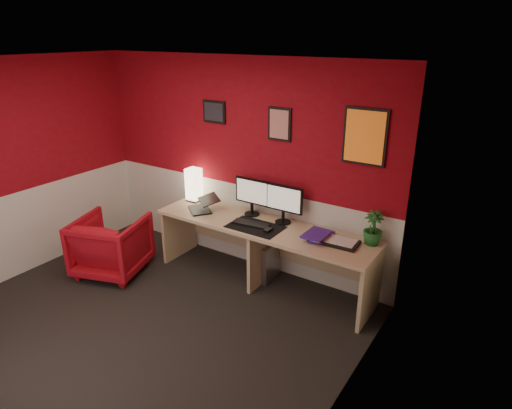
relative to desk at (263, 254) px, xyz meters
name	(u,v)px	position (x,y,z in m)	size (l,w,h in m)	color
ground	(139,329)	(-0.56, -1.41, -0.36)	(4.00, 3.50, 0.01)	black
ceiling	(107,64)	(-0.56, -1.41, 2.13)	(4.00, 3.50, 0.01)	white
wall_back	(239,165)	(-0.56, 0.34, 0.89)	(4.00, 0.01, 2.50)	maroon
wall_left	(2,174)	(-2.56, -1.41, 0.89)	(0.01, 3.50, 2.50)	maroon
wall_right	(335,275)	(1.44, -1.41, 0.89)	(0.01, 3.50, 2.50)	maroon
wainscot_back	(239,223)	(-0.56, 0.34, 0.14)	(4.00, 0.01, 1.00)	silver
wainscot_left	(15,235)	(-2.56, -1.41, 0.14)	(0.01, 3.50, 1.00)	silver
wainscot_right	(327,366)	(1.43, -1.41, 0.14)	(0.01, 3.50, 1.00)	silver
desk	(263,254)	(0.00, 0.00, 0.00)	(2.60, 0.65, 0.73)	#CEB084
shoji_lamp	(194,185)	(-1.14, 0.18, 0.56)	(0.16, 0.16, 0.40)	#FFE5B2
laptop	(199,202)	(-0.86, -0.05, 0.47)	(0.33, 0.23, 0.22)	black
monitor_left	(252,191)	(-0.27, 0.19, 0.66)	(0.45, 0.06, 0.58)	black
monitor_right	(284,199)	(0.15, 0.18, 0.66)	(0.45, 0.06, 0.58)	black
desk_mat	(255,227)	(-0.04, -0.09, 0.37)	(0.60, 0.38, 0.01)	black
keyboard	(251,224)	(-0.11, -0.07, 0.38)	(0.42, 0.14, 0.02)	black
mouse	(268,230)	(0.14, -0.12, 0.39)	(0.06, 0.10, 0.03)	black
book_bottom	(310,235)	(0.57, 0.02, 0.38)	(0.24, 0.32, 0.03)	#412198
book_middle	(310,233)	(0.57, 0.02, 0.40)	(0.19, 0.26, 0.02)	silver
book_top	(307,232)	(0.55, -0.02, 0.43)	(0.23, 0.31, 0.03)	#412198
zen_tray	(341,243)	(0.91, 0.03, 0.38)	(0.35, 0.25, 0.03)	black
potted_plant	(373,228)	(1.17, 0.21, 0.54)	(0.20, 0.20, 0.35)	#19591E
pc_tower	(267,259)	(-0.03, 0.15, -0.14)	(0.20, 0.45, 0.45)	#99999E
armchair	(111,245)	(-1.65, -0.77, -0.01)	(0.75, 0.78, 0.71)	#B40E1B
art_left	(214,112)	(-0.89, 0.33, 1.49)	(0.32, 0.02, 0.26)	black
art_center	(280,124)	(0.00, 0.33, 1.44)	(0.28, 0.02, 0.36)	red
art_right	(365,137)	(0.96, 0.33, 1.42)	(0.44, 0.02, 0.56)	orange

